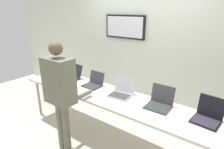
# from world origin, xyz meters

# --- Properties ---
(ground) EXTENTS (8.00, 8.00, 0.04)m
(ground) POSITION_xyz_m (0.00, 0.00, -0.02)
(ground) COLOR #BDB5A4
(back_wall) EXTENTS (8.00, 0.11, 2.46)m
(back_wall) POSITION_xyz_m (-0.01, 1.13, 1.24)
(back_wall) COLOR silver
(back_wall) RESTS_ON ground
(workbench) EXTENTS (3.34, 0.70, 0.80)m
(workbench) POSITION_xyz_m (0.00, 0.00, 0.75)
(workbench) COLOR beige
(workbench) RESTS_ON ground
(equipment_box) EXTENTS (0.39, 0.37, 0.37)m
(equipment_box) POSITION_xyz_m (-1.42, 0.13, 0.98)
(equipment_box) COLOR slate
(equipment_box) RESTS_ON workbench
(laptop_station_0) EXTENTS (0.38, 0.38, 0.27)m
(laptop_station_0) POSITION_xyz_m (-0.99, 0.15, 0.86)
(laptop_station_0) COLOR #22262C
(laptop_station_0) RESTS_ON workbench
(laptop_station_1) EXTENTS (0.32, 0.29, 0.23)m
(laptop_station_1) POSITION_xyz_m (-0.40, 0.13, 0.85)
(laptop_station_1) COLOR #373341
(laptop_station_1) RESTS_ON workbench
(laptop_station_2) EXTENTS (0.37, 0.38, 0.26)m
(laptop_station_2) POSITION_xyz_m (0.20, 0.12, 0.86)
(laptop_station_2) COLOR #AFAEB5
(laptop_station_2) RESTS_ON workbench
(laptop_station_3) EXTENTS (0.33, 0.33, 0.28)m
(laptop_station_3) POSITION_xyz_m (0.82, 0.13, 0.86)
(laptop_station_3) COLOR #3B383F
(laptop_station_3) RESTS_ON workbench
(laptop_station_4) EXTENTS (0.33, 0.34, 0.28)m
(laptop_station_4) POSITION_xyz_m (1.43, 0.14, 0.86)
(laptop_station_4) COLOR black
(laptop_station_4) RESTS_ON workbench
(person) EXTENTS (0.44, 0.58, 1.69)m
(person) POSITION_xyz_m (-0.34, -0.62, 1.02)
(person) COLOR #646350
(person) RESTS_ON ground
(paper_sheet) EXTENTS (0.26, 0.33, 0.00)m
(paper_sheet) POSITION_xyz_m (-0.74, -0.17, 0.80)
(paper_sheet) COLOR white
(paper_sheet) RESTS_ON workbench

